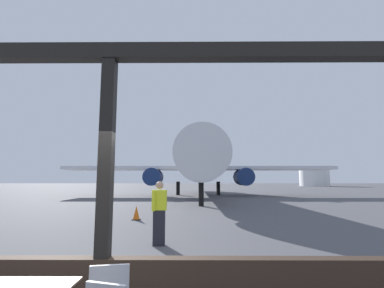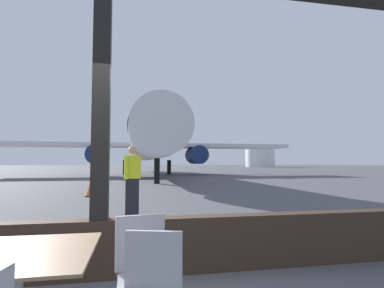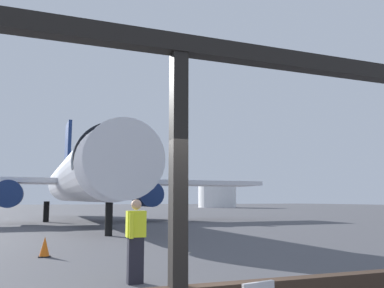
{
  "view_description": "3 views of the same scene",
  "coord_description": "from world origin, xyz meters",
  "px_view_note": "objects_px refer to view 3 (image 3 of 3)",
  "views": [
    {
      "loc": [
        1.32,
        -4.21,
        1.78
      ],
      "look_at": [
        1.19,
        13.5,
        4.06
      ],
      "focal_mm": 26.24,
      "sensor_mm": 36.0,
      "label": 1
    },
    {
      "loc": [
        0.39,
        -3.7,
        1.34
      ],
      "look_at": [
        4.52,
        17.69,
        2.68
      ],
      "focal_mm": 28.06,
      "sensor_mm": 36.0,
      "label": 2
    },
    {
      "loc": [
        -1.74,
        -4.99,
        1.74
      ],
      "look_at": [
        4.1,
        10.14,
        3.92
      ],
      "focal_mm": 38.71,
      "sensor_mm": 36.0,
      "label": 3
    }
  ],
  "objects_px": {
    "airplane": "(81,178)",
    "ground_crew_worker": "(136,240)",
    "traffic_cone": "(45,247)",
    "fuel_storage_tank": "(217,196)"
  },
  "relations": [
    {
      "from": "airplane",
      "to": "traffic_cone",
      "type": "bearing_deg",
      "value": -99.08
    },
    {
      "from": "ground_crew_worker",
      "to": "fuel_storage_tank",
      "type": "relative_size",
      "value": 0.21
    },
    {
      "from": "ground_crew_worker",
      "to": "traffic_cone",
      "type": "bearing_deg",
      "value": 108.27
    },
    {
      "from": "traffic_cone",
      "to": "fuel_storage_tank",
      "type": "distance_m",
      "value": 79.99
    },
    {
      "from": "airplane",
      "to": "fuel_storage_tank",
      "type": "height_order",
      "value": "airplane"
    },
    {
      "from": "airplane",
      "to": "fuel_storage_tank",
      "type": "bearing_deg",
      "value": 55.64
    },
    {
      "from": "ground_crew_worker",
      "to": "fuel_storage_tank",
      "type": "xyz_separation_m",
      "value": [
        36.34,
        75.32,
        1.66
      ]
    },
    {
      "from": "traffic_cone",
      "to": "fuel_storage_tank",
      "type": "xyz_separation_m",
      "value": [
        37.98,
        70.36,
        2.28
      ]
    },
    {
      "from": "traffic_cone",
      "to": "ground_crew_worker",
      "type": "bearing_deg",
      "value": -71.73
    },
    {
      "from": "airplane",
      "to": "ground_crew_worker",
      "type": "distance_m",
      "value": 24.47
    }
  ]
}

